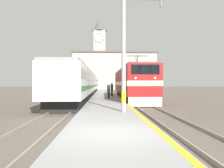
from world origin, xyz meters
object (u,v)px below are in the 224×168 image
(second_waiting_passenger, at_px, (109,90))
(clock_tower, at_px, (100,53))
(passenger_train, at_px, (86,84))
(catenary_mast, at_px, (125,49))
(locomotive_train, at_px, (131,84))
(person_on_platform, at_px, (112,89))

(second_waiting_passenger, xyz_separation_m, clock_tower, (-1.95, 54.39, 11.98))
(passenger_train, distance_m, catenary_mast, 23.63)
(locomotive_train, bearing_deg, catenary_mast, -98.74)
(person_on_platform, bearing_deg, locomotive_train, -45.59)
(person_on_platform, bearing_deg, second_waiting_passenger, -96.96)
(catenary_mast, distance_m, person_on_platform, 16.34)
(locomotive_train, xyz_separation_m, second_waiting_passenger, (-2.81, -2.15, -0.76))
(locomotive_train, distance_m, person_on_platform, 3.32)
(catenary_mast, bearing_deg, locomotive_train, 81.26)
(passenger_train, xyz_separation_m, person_on_platform, (3.97, -7.07, -0.68))
(person_on_platform, xyz_separation_m, second_waiting_passenger, (-0.55, -4.47, -0.06))
(passenger_train, relative_size, catenary_mast, 6.06)
(passenger_train, height_order, clock_tower, clock_tower)
(locomotive_train, distance_m, clock_tower, 53.64)
(second_waiting_passenger, height_order, clock_tower, clock_tower)
(second_waiting_passenger, bearing_deg, passenger_train, 106.55)
(clock_tower, bearing_deg, catenary_mast, -87.71)
(locomotive_train, height_order, catenary_mast, catenary_mast)
(locomotive_train, xyz_separation_m, person_on_platform, (-2.27, 2.32, -0.70))
(locomotive_train, xyz_separation_m, catenary_mast, (-2.12, -13.79, 2.09))
(catenary_mast, relative_size, person_on_platform, 4.19)
(passenger_train, distance_m, second_waiting_passenger, 12.06)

